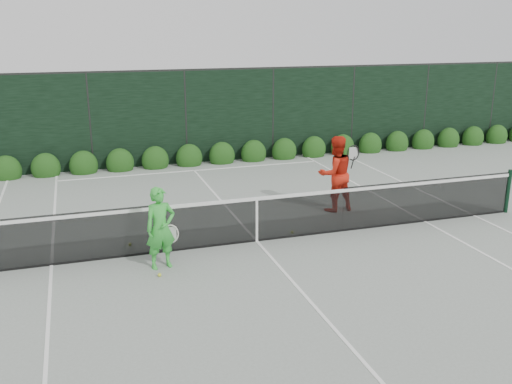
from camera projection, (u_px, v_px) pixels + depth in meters
name	position (u px, v px, depth m)	size (l,w,h in m)	color
ground	(257.00, 241.00, 12.06)	(80.00, 80.00, 0.00)	gray
tennis_net	(256.00, 218.00, 11.91)	(12.90, 0.10, 1.07)	black
player_woman	(161.00, 228.00, 10.57)	(0.67, 0.48, 1.56)	green
player_man	(335.00, 174.00, 13.83)	(0.98, 0.76, 1.86)	red
court_lines	(257.00, 241.00, 12.06)	(11.03, 23.83, 0.01)	white
windscreen_fence	(309.00, 212.00, 9.16)	(32.00, 21.07, 3.06)	black
hedge_row	(189.00, 158.00, 18.53)	(31.66, 0.65, 0.94)	#12360E
tennis_balls	(197.00, 249.00, 11.56)	(3.53, 1.75, 0.07)	#CFDC30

